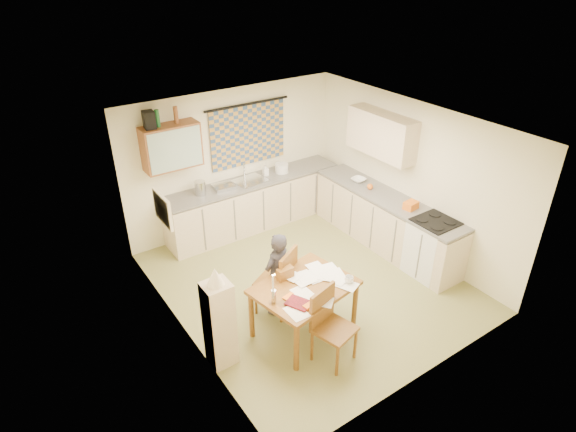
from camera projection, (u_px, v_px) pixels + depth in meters
floor at (308, 282)px, 7.40m from camera, size 4.00×4.50×0.02m
ceiling at (313, 125)px, 6.17m from camera, size 4.00×4.50×0.02m
wall_back at (233, 160)px, 8.41m from camera, size 4.00×0.02×2.50m
wall_front at (436, 294)px, 5.16m from camera, size 4.00×0.02×2.50m
wall_left at (177, 256)px, 5.79m from camera, size 0.02×4.50×2.50m
wall_right at (410, 177)px, 7.78m from camera, size 0.02×4.50×2.50m
window_blind at (248, 135)px, 8.33m from camera, size 1.45×0.03×1.05m
curtain_rod at (247, 104)px, 8.05m from camera, size 1.60×0.04×0.04m
wall_cabinet at (171, 147)px, 7.44m from camera, size 0.90×0.34×0.70m
wall_cabinet_glass at (176, 150)px, 7.32m from camera, size 0.84×0.02×0.64m
upper_cabinet_right at (381, 134)px, 7.79m from camera, size 0.34×1.30×0.70m
framed_print at (163, 209)px, 5.88m from camera, size 0.04×0.50×0.40m
print_canvas at (165, 209)px, 5.89m from camera, size 0.01×0.42×0.32m
counter_back at (255, 203)px, 8.69m from camera, size 3.30×0.62×0.92m
counter_right at (385, 221)px, 8.12m from camera, size 0.62×2.95×0.92m
stove at (431, 247)px, 7.39m from camera, size 0.60×0.60×0.94m
sink at (250, 183)px, 8.44m from camera, size 0.60×0.51×0.10m
tap at (244, 170)px, 8.48m from camera, size 0.03×0.03×0.28m
dish_rack at (224, 187)px, 8.15m from camera, size 0.38×0.33×0.06m
kettle at (200, 188)px, 7.90m from camera, size 0.22×0.22×0.24m
mixing_bowl at (282, 168)px, 8.71m from camera, size 0.30×0.30×0.16m
soap_bottle at (266, 170)px, 8.58m from camera, size 0.11×0.11×0.20m
bowl at (359, 180)px, 8.39m from camera, size 0.32×0.32×0.06m
orange_bag at (411, 205)px, 7.50m from camera, size 0.24×0.19×0.12m
fruit_orange at (370, 187)px, 8.11m from camera, size 0.10×0.10×0.10m
speaker at (149, 120)px, 7.07m from camera, size 0.18×0.22×0.26m
bottle_green at (157, 118)px, 7.13m from camera, size 0.07×0.07×0.26m
bottle_brown at (176, 115)px, 7.27m from camera, size 0.09×0.09×0.26m
dining_table at (304, 308)px, 6.28m from camera, size 1.38×1.14×0.75m
chair_far at (276, 292)px, 6.68m from camera, size 0.63×0.63×1.02m
chair_near at (333, 339)px, 5.88m from camera, size 0.54×0.54×0.98m
person at (277, 274)px, 6.52m from camera, size 0.63×0.57×1.25m
shelf_stand at (219, 324)px, 5.71m from camera, size 0.32×0.30×1.18m
lampshade at (215, 276)px, 5.37m from camera, size 0.20×0.20×0.22m
letter_rack at (285, 274)px, 6.19m from camera, size 0.22×0.10×0.16m
mug at (349, 280)px, 6.13m from camera, size 0.14×0.14×0.09m
magazine at (294, 308)px, 5.69m from camera, size 0.44×0.46×0.03m
book at (288, 302)px, 5.80m from camera, size 0.25×0.29×0.02m
orange_box at (308, 306)px, 5.72m from camera, size 0.13×0.10×0.04m
eyeglasses at (328, 290)px, 6.01m from camera, size 0.14×0.08×0.02m
candle_holder at (274, 296)px, 5.77m from camera, size 0.07×0.07×0.18m
candle at (273, 283)px, 5.67m from camera, size 0.03×0.03×0.22m
candle_flame at (275, 275)px, 5.61m from camera, size 0.02×0.02×0.02m
papers at (317, 283)px, 6.13m from camera, size 1.10×0.99×0.02m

